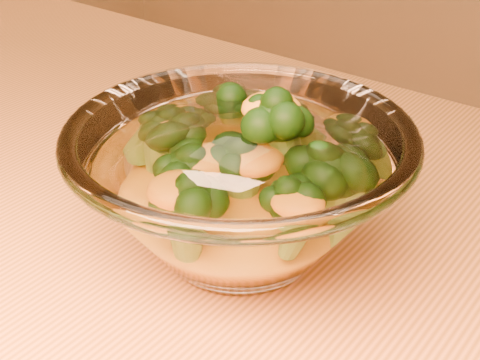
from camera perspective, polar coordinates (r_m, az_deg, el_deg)
table at (r=0.58m, az=-11.22°, el=-12.77°), size 1.20×0.80×0.75m
glass_bowl at (r=0.46m, az=0.00°, el=-0.55°), size 0.24×0.24×0.10m
cheese_sauce at (r=0.47m, az=0.00°, el=-2.84°), size 0.12×0.12×0.03m
broccoli_heap at (r=0.46m, az=0.51°, el=1.83°), size 0.17×0.16×0.09m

